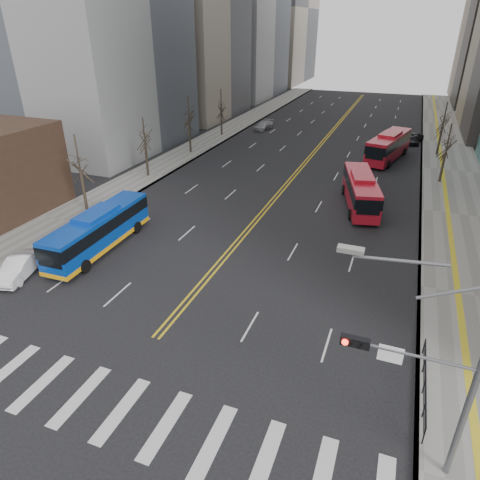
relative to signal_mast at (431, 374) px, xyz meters
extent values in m
plane|color=black|center=(-13.77, -2.00, -4.86)|extent=(220.00, 220.00, 0.00)
cube|color=gray|center=(3.73, 43.00, -4.78)|extent=(7.00, 130.00, 0.15)
cube|color=gray|center=(-30.27, 43.00, -4.78)|extent=(5.00, 130.00, 0.15)
cube|color=silver|center=(-19.67, -2.00, -4.85)|extent=(0.70, 4.00, 0.01)
cube|color=silver|center=(-17.31, -2.00, -4.85)|extent=(0.70, 4.00, 0.01)
cube|color=silver|center=(-14.95, -2.00, -4.85)|extent=(0.70, 4.00, 0.01)
cube|color=silver|center=(-12.58, -2.00, -4.85)|extent=(0.70, 4.00, 0.01)
cube|color=silver|center=(-10.22, -2.00, -4.85)|extent=(0.70, 4.00, 0.01)
cube|color=silver|center=(-7.86, -2.00, -4.85)|extent=(0.70, 4.00, 0.01)
cube|color=silver|center=(-5.49, -2.00, -4.85)|extent=(0.70, 4.00, 0.01)
cube|color=silver|center=(-3.13, -2.00, -4.85)|extent=(0.70, 4.00, 0.01)
cube|color=gold|center=(-13.97, 53.00, -4.85)|extent=(0.15, 100.00, 0.01)
cube|color=gold|center=(-13.57, 53.00, -4.85)|extent=(0.15, 100.00, 0.01)
cube|color=gray|center=(-42.77, 123.00, 15.14)|extent=(18.00, 30.00, 40.00)
cylinder|color=slate|center=(1.43, 0.00, -0.86)|extent=(0.24, 0.24, 8.00)
cylinder|color=slate|center=(-0.82, 0.00, 0.64)|extent=(4.50, 0.12, 0.12)
cube|color=black|center=(-2.77, 0.00, 0.64)|extent=(1.10, 0.28, 0.38)
cylinder|color=#FF190C|center=(-3.12, -0.16, 0.64)|extent=(0.24, 0.08, 0.24)
cylinder|color=black|center=(-2.77, -0.16, 0.64)|extent=(0.24, 0.08, 0.24)
cylinder|color=black|center=(-2.42, -0.16, 0.64)|extent=(0.24, 0.08, 0.24)
cube|color=white|center=(-1.47, 0.00, 0.44)|extent=(0.90, 0.06, 0.70)
cube|color=#999993|center=(-3.37, 0.00, 4.44)|extent=(0.90, 0.35, 0.18)
cube|color=black|center=(0.53, 4.00, -3.71)|extent=(0.04, 6.00, 0.04)
cylinder|color=black|center=(0.53, 1.00, -4.21)|extent=(0.06, 0.06, 1.00)
cylinder|color=black|center=(0.53, 2.50, -4.21)|extent=(0.06, 0.06, 1.00)
cylinder|color=black|center=(0.53, 4.00, -4.21)|extent=(0.06, 0.06, 1.00)
cylinder|color=black|center=(0.53, 5.50, -4.21)|extent=(0.06, 0.06, 1.00)
cylinder|color=black|center=(0.53, 7.00, -4.21)|extent=(0.06, 0.06, 1.00)
cylinder|color=black|center=(-29.77, 17.00, -2.91)|extent=(0.28, 0.28, 3.90)
cylinder|color=black|center=(-29.77, 28.00, -3.06)|extent=(0.28, 0.28, 3.60)
cylinder|color=black|center=(-29.77, 39.00, -2.86)|extent=(0.28, 0.28, 4.00)
cylinder|color=black|center=(-29.77, 50.00, -2.96)|extent=(0.28, 0.28, 3.80)
cylinder|color=black|center=(2.23, 38.00, -3.11)|extent=(0.28, 0.28, 3.50)
cylinder|color=black|center=(2.23, 50.00, -2.98)|extent=(0.28, 0.28, 3.75)
cube|color=#0B3AA7|center=(-23.53, 11.02, -3.22)|extent=(2.61, 11.02, 2.57)
cube|color=black|center=(-23.53, 11.02, -2.70)|extent=(2.67, 11.04, 0.93)
cube|color=#0B3AA7|center=(-23.53, 11.02, -1.83)|extent=(1.94, 3.89, 0.40)
cube|color=#FFA80D|center=(-23.53, 11.02, -4.31)|extent=(2.67, 11.04, 0.35)
cylinder|color=black|center=(-24.56, 7.48, -4.36)|extent=(0.33, 1.01, 1.00)
cylinder|color=black|center=(-22.28, 7.55, -4.36)|extent=(0.33, 1.01, 1.00)
cylinder|color=black|center=(-24.77, 14.49, -4.36)|extent=(0.33, 1.01, 1.00)
cylinder|color=black|center=(-22.49, 14.56, -4.36)|extent=(0.33, 1.01, 1.00)
cube|color=#B21322|center=(-5.40, 27.42, -3.18)|extent=(4.75, 10.55, 2.64)
cube|color=black|center=(-5.40, 27.42, -2.65)|extent=(4.81, 10.58, 0.96)
cube|color=#B21322|center=(-5.40, 27.42, -1.76)|extent=(2.68, 3.95, 0.40)
cylinder|color=black|center=(-5.74, 23.95, -4.36)|extent=(0.53, 1.04, 1.00)
cylinder|color=black|center=(-3.47, 24.51, -4.36)|extent=(0.53, 1.04, 1.00)
cylinder|color=black|center=(-7.33, 30.34, -4.36)|extent=(0.53, 1.04, 1.00)
cylinder|color=black|center=(-5.06, 30.90, -4.36)|extent=(0.53, 1.04, 1.00)
cube|color=#B21322|center=(-4.01, 45.22, -3.04)|extent=(5.04, 11.59, 2.94)
cube|color=black|center=(-4.01, 45.22, -2.47)|extent=(5.10, 11.62, 1.05)
cube|color=#B21322|center=(-4.01, 45.22, -1.47)|extent=(2.89, 4.31, 0.40)
cylinder|color=black|center=(-6.07, 41.99, -4.36)|extent=(0.52, 1.04, 1.00)
cylinder|color=black|center=(-3.57, 41.41, -4.36)|extent=(0.52, 1.04, 1.00)
cylinder|color=black|center=(-4.45, 49.04, -4.36)|extent=(0.52, 1.04, 1.00)
cylinder|color=black|center=(-1.95, 48.46, -4.36)|extent=(0.52, 1.04, 1.00)
imported|color=white|center=(-26.27, 5.47, -4.11)|extent=(2.69, 4.77, 1.49)
imported|color=black|center=(-1.27, 55.18, -4.24)|extent=(2.60, 3.89, 1.23)
imported|color=#A7A6AB|center=(-24.86, 56.65, -4.16)|extent=(2.47, 4.97, 1.39)
imported|color=black|center=(-1.27, 56.57, -4.21)|extent=(3.82, 5.09, 1.28)
camera|label=1|loc=(-2.29, -13.27, 11.31)|focal=32.00mm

